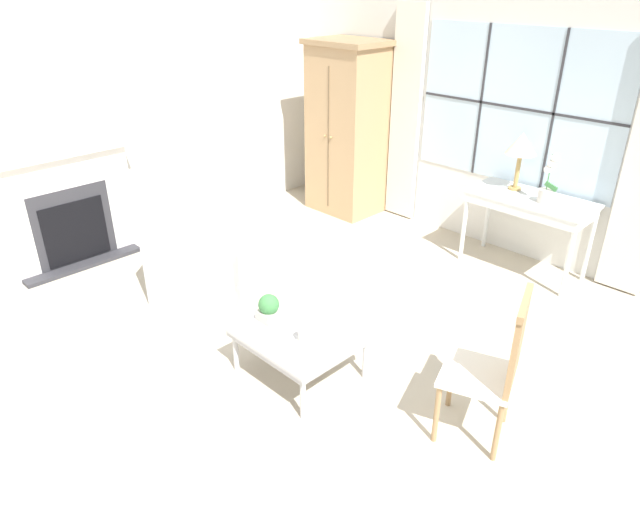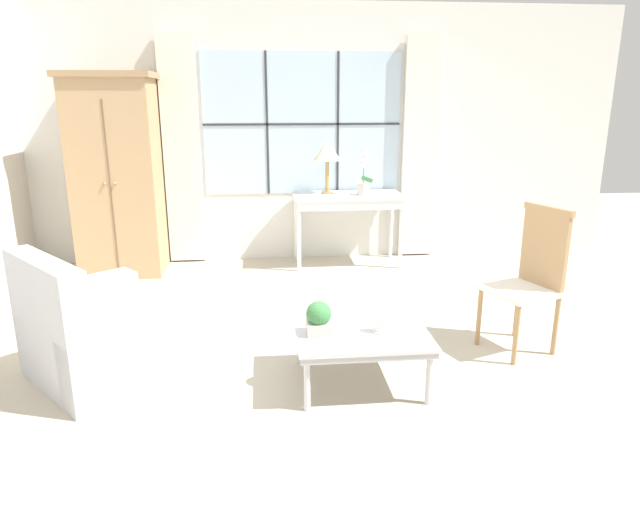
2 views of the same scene
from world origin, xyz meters
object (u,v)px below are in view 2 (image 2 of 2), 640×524
(potted_plant_small, at_px, (319,318))
(pillar_candle, at_px, (381,323))
(armoire, at_px, (117,176))
(potted_orchid, at_px, (363,179))
(armchair_upholstered, at_px, (99,336))
(coffee_table, at_px, (360,334))
(console_table, at_px, (347,202))
(table_lamp, at_px, (327,152))
(side_chair_wooden, at_px, (532,272))

(potted_plant_small, bearing_deg, pillar_candle, -2.13)
(armoire, distance_m, potted_plant_small, 3.38)
(armoire, relative_size, potted_orchid, 4.33)
(armchair_upholstered, bearing_deg, potted_orchid, 48.02)
(armoire, xyz_separation_m, coffee_table, (2.09, -2.74, -0.69))
(console_table, relative_size, armchair_upholstered, 1.00)
(table_lamp, bearing_deg, armoire, -177.20)
(console_table, distance_m, potted_orchid, 0.31)
(console_table, relative_size, potted_orchid, 2.50)
(armoire, bearing_deg, potted_orchid, -0.68)
(armchair_upholstered, bearing_deg, potted_plant_small, -12.49)
(side_chair_wooden, relative_size, coffee_table, 1.27)
(armoire, height_order, potted_orchid, armoire)
(side_chair_wooden, distance_m, pillar_candle, 1.32)
(table_lamp, relative_size, coffee_table, 0.68)
(armoire, xyz_separation_m, pillar_candle, (2.21, -2.81, -0.59))
(side_chair_wooden, xyz_separation_m, potted_plant_small, (-1.61, -0.48, -0.11))
(console_table, height_order, potted_orchid, potted_orchid)
(armoire, xyz_separation_m, potted_orchid, (2.58, -0.03, -0.07))
(armoire, bearing_deg, side_chair_wooden, -34.04)
(side_chair_wooden, bearing_deg, table_lamp, 116.84)
(armchair_upholstered, distance_m, potted_plant_small, 1.48)
(coffee_table, bearing_deg, potted_plant_small, -168.61)
(console_table, bearing_deg, side_chair_wooden, -66.78)
(armoire, relative_size, pillar_candle, 14.28)
(potted_orchid, bearing_deg, side_chair_wooden, -69.63)
(table_lamp, height_order, side_chair_wooden, table_lamp)
(armchair_upholstered, bearing_deg, table_lamp, 54.80)
(armoire, distance_m, pillar_candle, 3.62)
(coffee_table, bearing_deg, pillar_candle, -30.46)
(coffee_table, xyz_separation_m, pillar_candle, (0.12, -0.07, 0.10))
(potted_plant_small, bearing_deg, potted_orchid, 74.54)
(side_chair_wooden, bearing_deg, coffee_table, -162.42)
(console_table, relative_size, potted_plant_small, 5.56)
(side_chair_wooden, relative_size, potted_plant_small, 5.00)
(side_chair_wooden, xyz_separation_m, pillar_candle, (-1.22, -0.49, -0.15))
(table_lamp, bearing_deg, pillar_candle, -89.83)
(console_table, xyz_separation_m, coffee_table, (-0.33, -2.78, -0.36))
(table_lamp, bearing_deg, side_chair_wooden, -63.16)
(console_table, bearing_deg, armchair_upholstered, -129.07)
(console_table, xyz_separation_m, side_chair_wooden, (1.01, -2.35, -0.11))
(console_table, bearing_deg, pillar_candle, -94.19)
(armoire, height_order, armchair_upholstered, armoire)
(table_lamp, distance_m, side_chair_wooden, 2.79)
(console_table, height_order, coffee_table, console_table)
(console_table, distance_m, pillar_candle, 2.87)
(side_chair_wooden, bearing_deg, armchair_upholstered, -176.98)
(console_table, distance_m, armchair_upholstered, 3.26)
(armchair_upholstered, distance_m, pillar_candle, 1.87)
(table_lamp, xyz_separation_m, coffee_table, (-0.11, -2.85, -0.90))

